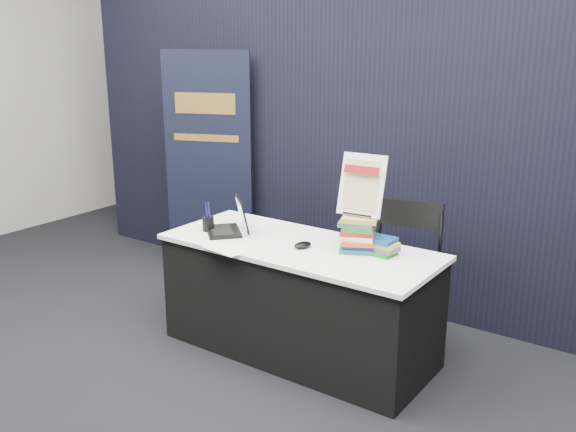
# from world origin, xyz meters

# --- Properties ---
(floor) EXTENTS (8.00, 8.00, 0.00)m
(floor) POSITION_xyz_m (0.00, 0.00, 0.00)
(floor) COLOR black
(floor) RESTS_ON ground
(wall_back) EXTENTS (8.00, 0.02, 3.50)m
(wall_back) POSITION_xyz_m (0.00, 4.00, 1.75)
(wall_back) COLOR #A6A39C
(wall_back) RESTS_ON floor
(drape_partition) EXTENTS (6.00, 0.08, 2.40)m
(drape_partition) POSITION_xyz_m (0.00, 1.60, 1.20)
(drape_partition) COLOR black
(drape_partition) RESTS_ON floor
(display_table) EXTENTS (1.80, 0.75, 0.75)m
(display_table) POSITION_xyz_m (0.00, 0.55, 0.38)
(display_table) COLOR black
(display_table) RESTS_ON floor
(laptop) EXTENTS (0.37, 0.41, 0.23)m
(laptop) POSITION_xyz_m (-0.56, 0.50, 0.81)
(laptop) COLOR black
(laptop) RESTS_ON display_table
(mouse) EXTENTS (0.11, 0.14, 0.04)m
(mouse) POSITION_xyz_m (0.05, 0.51, 0.77)
(mouse) COLOR black
(mouse) RESTS_ON display_table
(brochure_left) EXTENTS (0.32, 0.23, 0.00)m
(brochure_left) POSITION_xyz_m (-0.69, 0.46, 0.75)
(brochure_left) COLOR white
(brochure_left) RESTS_ON display_table
(brochure_mid) EXTENTS (0.31, 0.25, 0.00)m
(brochure_mid) POSITION_xyz_m (-0.46, 0.38, 0.75)
(brochure_mid) COLOR white
(brochure_mid) RESTS_ON display_table
(brochure_right) EXTENTS (0.30, 0.23, 0.00)m
(brochure_right) POSITION_xyz_m (-0.32, 0.23, 0.75)
(brochure_right) COLOR white
(brochure_right) RESTS_ON display_table
(pen_cup) EXTENTS (0.10, 0.10, 0.10)m
(pen_cup) POSITION_xyz_m (-0.67, 0.43, 0.80)
(pen_cup) COLOR black
(pen_cup) RESTS_ON display_table
(book_stack_tall) EXTENTS (0.25, 0.23, 0.23)m
(book_stack_tall) POSITION_xyz_m (0.37, 0.65, 0.86)
(book_stack_tall) COLOR #1B6967
(book_stack_tall) RESTS_ON display_table
(book_stack_short) EXTENTS (0.19, 0.15, 0.10)m
(book_stack_short) POSITION_xyz_m (0.51, 0.69, 0.80)
(book_stack_short) COLOR #1F7520
(book_stack_short) RESTS_ON display_table
(info_sign) EXTENTS (0.29, 0.15, 0.39)m
(info_sign) POSITION_xyz_m (0.37, 0.68, 1.16)
(info_sign) COLOR black
(info_sign) RESTS_ON book_stack_tall
(pullup_banner) EXTENTS (0.79, 0.39, 1.92)m
(pullup_banner) POSITION_xyz_m (-1.47, 1.33, 0.85)
(pullup_banner) COLOR black
(pullup_banner) RESTS_ON floor
(stacking_chair) EXTENTS (0.53, 0.53, 1.01)m
(stacking_chair) POSITION_xyz_m (0.52, 0.90, 0.56)
(stacking_chair) COLOR black
(stacking_chair) RESTS_ON floor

